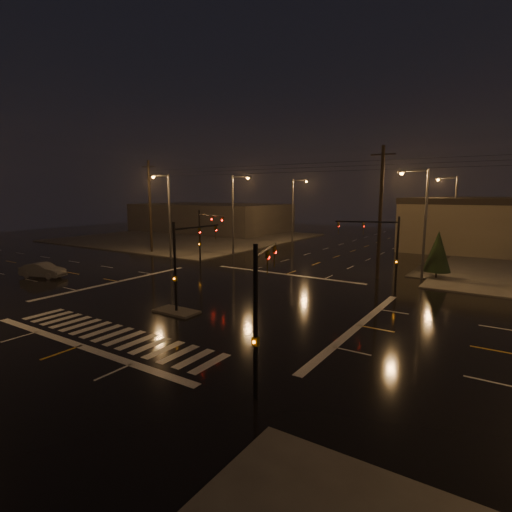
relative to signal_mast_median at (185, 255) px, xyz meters
The scene contains 20 objects.
ground 4.85m from the signal_mast_median, 90.00° to the left, with size 140.00×140.00×0.00m, color black.
sidewalk_nw 44.80m from the signal_mast_median, 132.21° to the left, with size 36.00×36.00×0.12m, color #413F3A.
median_island 3.79m from the signal_mast_median, 90.00° to the right, with size 3.00×1.60×0.15m, color #413F3A.
crosswalk 7.01m from the signal_mast_median, 90.00° to the right, with size 15.00×2.60×0.01m, color beige.
stop_bar_near 8.77m from the signal_mast_median, 90.00° to the right, with size 16.00×0.50×0.01m, color beige.
stop_bar_far 14.56m from the signal_mast_median, 90.00° to the left, with size 16.00×0.50×0.01m, color beige.
commercial_block 57.07m from the signal_mast_median, 127.83° to the left, with size 30.00×18.00×5.60m, color #3C3835.
signal_mast_median is the anchor object (origin of this frame).
signal_mast_ne 16.27m from the signal_mast_median, 54.28° to the left, with size 4.84×1.86×6.00m.
signal_mast_nw 16.27m from the signal_mast_median, 125.72° to the left, with size 4.84×1.86×6.00m.
signal_mast_se 12.22m from the signal_mast_median, 33.15° to the right, with size 1.55×3.87×6.00m.
streetlight_1 23.94m from the signal_mast_median, 117.96° to the left, with size 2.77×0.32×10.00m.
streetlight_2 38.78m from the signal_mast_median, 106.79° to the left, with size 2.77×0.32×10.00m.
streetlight_3 22.20m from the signal_mast_median, 59.61° to the left, with size 2.77×0.32×10.00m.
streetlight_4 40.69m from the signal_mast_median, 74.03° to the left, with size 2.77×0.32×10.00m.
streetlight_5 21.53m from the signal_mast_median, 138.30° to the left, with size 0.32×2.77×10.00m.
utility_pole_0 27.95m from the signal_mast_median, 142.19° to the left, with size 2.20×0.32×12.00m.
utility_pole_1 19.00m from the signal_mast_median, 64.89° to the left, with size 2.20×0.32×12.00m.
conifer_0 23.53m from the signal_mast_median, 57.58° to the left, with size 2.40×2.40×4.44m.
car_crossing 18.58m from the signal_mast_median, behind, with size 1.49×4.28×1.41m, color #57595F.
Camera 1 is at (18.33, -22.49, 7.81)m, focal length 28.00 mm.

